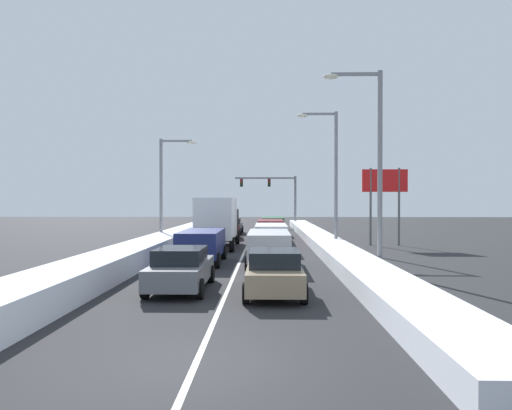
{
  "coord_description": "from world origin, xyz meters",
  "views": [
    {
      "loc": [
        1.38,
        -8.93,
        3.18
      ],
      "look_at": [
        0.41,
        34.18,
        2.78
      ],
      "focal_mm": 32.85,
      "sensor_mm": 36.0,
      "label": 1
    }
  ],
  "objects_px": {
    "suv_white_right_lane_third": "(271,235)",
    "sedan_gray_center_lane_nearest": "(181,268)",
    "suv_green_right_lane_fifth": "(273,224)",
    "suv_maroon_right_lane_fourth": "(271,228)",
    "suv_silver_right_lane_second": "(269,245)",
    "traffic_light_gantry": "(276,190)",
    "roadside_sign_right": "(385,189)",
    "sedan_red_center_lane_fourth": "(227,229)",
    "sedan_charcoal_center_lane_fifth": "(232,226)",
    "street_lamp_right_mid": "(331,168)",
    "sedan_tan_right_lane_nearest": "(274,272)",
    "suv_navy_center_lane_second": "(202,243)",
    "box_truck_center_lane_third": "(218,220)",
    "street_lamp_left_mid": "(166,181)",
    "street_lamp_right_near": "(372,153)"
  },
  "relations": [
    {
      "from": "box_truck_center_lane_third",
      "to": "suv_white_right_lane_third",
      "type": "bearing_deg",
      "value": -27.78
    },
    {
      "from": "suv_white_right_lane_third",
      "to": "suv_green_right_lane_fifth",
      "type": "height_order",
      "value": "same"
    },
    {
      "from": "sedan_red_center_lane_fourth",
      "to": "suv_green_right_lane_fifth",
      "type": "bearing_deg",
      "value": 45.15
    },
    {
      "from": "suv_maroon_right_lane_fourth",
      "to": "suv_silver_right_lane_second",
      "type": "bearing_deg",
      "value": -90.82
    },
    {
      "from": "suv_maroon_right_lane_fourth",
      "to": "box_truck_center_lane_third",
      "type": "bearing_deg",
      "value": -124.68
    },
    {
      "from": "box_truck_center_lane_third",
      "to": "sedan_charcoal_center_lane_fifth",
      "type": "bearing_deg",
      "value": 90.17
    },
    {
      "from": "suv_white_right_lane_third",
      "to": "sedan_gray_center_lane_nearest",
      "type": "xyz_separation_m",
      "value": [
        -3.32,
        -12.98,
        -0.25
      ]
    },
    {
      "from": "sedan_red_center_lane_fourth",
      "to": "traffic_light_gantry",
      "type": "distance_m",
      "value": 19.21
    },
    {
      "from": "sedan_tan_right_lane_nearest",
      "to": "sedan_red_center_lane_fourth",
      "type": "distance_m",
      "value": 23.45
    },
    {
      "from": "suv_green_right_lane_fifth",
      "to": "roadside_sign_right",
      "type": "xyz_separation_m",
      "value": [
        7.81,
        -9.64,
        3.0
      ]
    },
    {
      "from": "sedan_charcoal_center_lane_fifth",
      "to": "roadside_sign_right",
      "type": "bearing_deg",
      "value": -44.58
    },
    {
      "from": "suv_white_right_lane_third",
      "to": "box_truck_center_lane_third",
      "type": "xyz_separation_m",
      "value": [
        -3.55,
        1.87,
        0.88
      ]
    },
    {
      "from": "box_truck_center_lane_third",
      "to": "roadside_sign_right",
      "type": "height_order",
      "value": "roadside_sign_right"
    },
    {
      "from": "street_lamp_right_near",
      "to": "street_lamp_left_mid",
      "type": "distance_m",
      "value": 16.89
    },
    {
      "from": "suv_silver_right_lane_second",
      "to": "street_lamp_left_mid",
      "type": "distance_m",
      "value": 13.17
    },
    {
      "from": "sedan_red_center_lane_fourth",
      "to": "street_lamp_right_mid",
      "type": "distance_m",
      "value": 12.12
    },
    {
      "from": "suv_navy_center_lane_second",
      "to": "suv_maroon_right_lane_fourth",
      "type": "bearing_deg",
      "value": 74.49
    },
    {
      "from": "sedan_red_center_lane_fourth",
      "to": "sedan_charcoal_center_lane_fifth",
      "type": "height_order",
      "value": "same"
    },
    {
      "from": "suv_white_right_lane_third",
      "to": "suv_green_right_lane_fifth",
      "type": "xyz_separation_m",
      "value": [
        0.29,
        13.44,
        0.0
      ]
    },
    {
      "from": "suv_white_right_lane_third",
      "to": "sedan_gray_center_lane_nearest",
      "type": "bearing_deg",
      "value": -104.35
    },
    {
      "from": "suv_silver_right_lane_second",
      "to": "street_lamp_right_mid",
      "type": "bearing_deg",
      "value": 63.16
    },
    {
      "from": "suv_silver_right_lane_second",
      "to": "roadside_sign_right",
      "type": "relative_size",
      "value": 0.89
    },
    {
      "from": "street_lamp_left_mid",
      "to": "roadside_sign_right",
      "type": "distance_m",
      "value": 15.5
    },
    {
      "from": "sedan_red_center_lane_fourth",
      "to": "street_lamp_left_mid",
      "type": "bearing_deg",
      "value": -122.23
    },
    {
      "from": "sedan_tan_right_lane_nearest",
      "to": "sedan_charcoal_center_lane_fifth",
      "type": "distance_m",
      "value": 29.2
    },
    {
      "from": "sedan_gray_center_lane_nearest",
      "to": "street_lamp_left_mid",
      "type": "relative_size",
      "value": 0.6
    },
    {
      "from": "traffic_light_gantry",
      "to": "street_lamp_right_mid",
      "type": "xyz_separation_m",
      "value": [
        3.03,
        -26.62,
        0.83
      ]
    },
    {
      "from": "traffic_light_gantry",
      "to": "roadside_sign_right",
      "type": "distance_m",
      "value": 25.08
    },
    {
      "from": "sedan_gray_center_lane_nearest",
      "to": "street_lamp_right_mid",
      "type": "distance_m",
      "value": 16.57
    },
    {
      "from": "street_lamp_left_mid",
      "to": "suv_maroon_right_lane_fourth",
      "type": "bearing_deg",
      "value": 25.49
    },
    {
      "from": "sedan_gray_center_lane_nearest",
      "to": "traffic_light_gantry",
      "type": "relative_size",
      "value": 0.6
    },
    {
      "from": "street_lamp_left_mid",
      "to": "suv_green_right_lane_fifth",
      "type": "bearing_deg",
      "value": 52.26
    },
    {
      "from": "traffic_light_gantry",
      "to": "street_lamp_left_mid",
      "type": "relative_size",
      "value": 1.0
    },
    {
      "from": "suv_green_right_lane_fifth",
      "to": "sedan_charcoal_center_lane_fifth",
      "type": "xyz_separation_m",
      "value": [
        -3.88,
        1.89,
        -0.25
      ]
    },
    {
      "from": "street_lamp_right_mid",
      "to": "traffic_light_gantry",
      "type": "bearing_deg",
      "value": 96.48
    },
    {
      "from": "sedan_charcoal_center_lane_fifth",
      "to": "street_lamp_left_mid",
      "type": "distance_m",
      "value": 12.97
    },
    {
      "from": "suv_maroon_right_lane_fourth",
      "to": "suv_green_right_lane_fifth",
      "type": "height_order",
      "value": "same"
    },
    {
      "from": "sedan_tan_right_lane_nearest",
      "to": "roadside_sign_right",
      "type": "distance_m",
      "value": 19.52
    },
    {
      "from": "sedan_gray_center_lane_nearest",
      "to": "street_lamp_right_near",
      "type": "distance_m",
      "value": 10.07
    },
    {
      "from": "street_lamp_right_near",
      "to": "street_lamp_right_mid",
      "type": "bearing_deg",
      "value": 93.1
    },
    {
      "from": "box_truck_center_lane_third",
      "to": "street_lamp_right_mid",
      "type": "xyz_separation_m",
      "value": [
        7.49,
        -0.68,
        3.43
      ]
    },
    {
      "from": "suv_maroon_right_lane_fourth",
      "to": "roadside_sign_right",
      "type": "relative_size",
      "value": 0.89
    },
    {
      "from": "suv_navy_center_lane_second",
      "to": "sedan_red_center_lane_fourth",
      "type": "height_order",
      "value": "suv_navy_center_lane_second"
    },
    {
      "from": "sedan_tan_right_lane_nearest",
      "to": "suv_maroon_right_lane_fourth",
      "type": "distance_m",
      "value": 20.71
    },
    {
      "from": "suv_silver_right_lane_second",
      "to": "suv_green_right_lane_fifth",
      "type": "height_order",
      "value": "same"
    },
    {
      "from": "suv_maroon_right_lane_fourth",
      "to": "sedan_charcoal_center_lane_fifth",
      "type": "xyz_separation_m",
      "value": [
        -3.62,
        8.27,
        -0.25
      ]
    },
    {
      "from": "suv_navy_center_lane_second",
      "to": "box_truck_center_lane_third",
      "type": "xyz_separation_m",
      "value": [
        0.01,
        7.77,
        0.88
      ]
    },
    {
      "from": "suv_white_right_lane_third",
      "to": "suv_navy_center_lane_second",
      "type": "xyz_separation_m",
      "value": [
        -3.56,
        -5.9,
        0.0
      ]
    },
    {
      "from": "suv_maroon_right_lane_fourth",
      "to": "sedan_tan_right_lane_nearest",
      "type": "bearing_deg",
      "value": -90.14
    },
    {
      "from": "sedan_gray_center_lane_nearest",
      "to": "street_lamp_right_near",
      "type": "bearing_deg",
      "value": 29.98
    }
  ]
}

